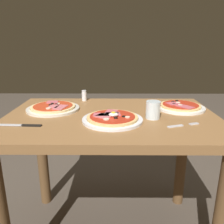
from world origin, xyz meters
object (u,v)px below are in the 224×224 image
object	(u,v)px
pizza_across_left	(53,108)
water_glass_near	(153,111)
fork	(181,125)
knife	(23,125)
pizza_across_right	(180,107)
salt_shaker	(84,96)
pizza_foreground	(112,118)
dining_table	(111,140)

from	to	relation	value
pizza_across_left	water_glass_near	world-z (taller)	water_glass_near
fork	pizza_across_left	bearing A→B (deg)	158.31
fork	knife	distance (m)	0.70
pizza_across_right	salt_shaker	world-z (taller)	salt_shaker
pizza_across_left	fork	world-z (taller)	pizza_across_left
pizza_across_right	fork	xyz separation A→B (m)	(-0.08, -0.28, -0.01)
pizza_foreground	fork	size ratio (longest dim) A/B	1.87
fork	salt_shaker	distance (m)	0.67
knife	dining_table	bearing A→B (deg)	22.65
water_glass_near	pizza_across_left	bearing A→B (deg)	164.72
fork	salt_shaker	bearing A→B (deg)	136.61
salt_shaker	pizza_across_left	bearing A→B (deg)	-124.98
pizza_foreground	water_glass_near	distance (m)	0.20
water_glass_near	knife	bearing A→B (deg)	-169.27
fork	knife	bearing A→B (deg)	-179.64
water_glass_near	knife	size ratio (longest dim) A/B	0.44
pizza_across_right	pizza_across_left	bearing A→B (deg)	-177.52
pizza_across_left	pizza_across_right	distance (m)	0.71
pizza_foreground	pizza_across_right	size ratio (longest dim) A/B	1.07
pizza_across_left	pizza_foreground	bearing A→B (deg)	-29.40
knife	pizza_foreground	bearing A→B (deg)	10.22
pizza_foreground	pizza_across_left	xyz separation A→B (m)	(-0.33, 0.18, -0.00)
dining_table	pizza_across_right	world-z (taller)	pizza_across_right
pizza_foreground	water_glass_near	size ratio (longest dim) A/B	3.35
fork	knife	xyz separation A→B (m)	(-0.70, -0.00, 0.00)
pizza_across_right	fork	bearing A→B (deg)	-104.94
pizza_across_right	water_glass_near	world-z (taller)	water_glass_near
pizza_across_right	knife	world-z (taller)	pizza_across_right
salt_shaker	pizza_foreground	bearing A→B (deg)	-65.20
dining_table	pizza_foreground	bearing A→B (deg)	-86.61
pizza_foreground	pizza_across_left	world-z (taller)	pizza_foreground
dining_table	water_glass_near	xyz separation A→B (m)	(0.20, -0.05, 0.18)
pizza_across_left	fork	distance (m)	0.68
pizza_across_left	water_glass_near	size ratio (longest dim) A/B	3.34
pizza_foreground	fork	xyz separation A→B (m)	(0.31, -0.07, -0.01)
fork	salt_shaker	world-z (taller)	salt_shaker
pizza_across_left	salt_shaker	world-z (taller)	salt_shaker
pizza_across_left	fork	size ratio (longest dim) A/B	1.86
pizza_foreground	salt_shaker	world-z (taller)	salt_shaker
dining_table	pizza_foreground	size ratio (longest dim) A/B	3.77
pizza_across_left	knife	bearing A→B (deg)	-105.27
pizza_foreground	pizza_across_right	world-z (taller)	pizza_foreground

